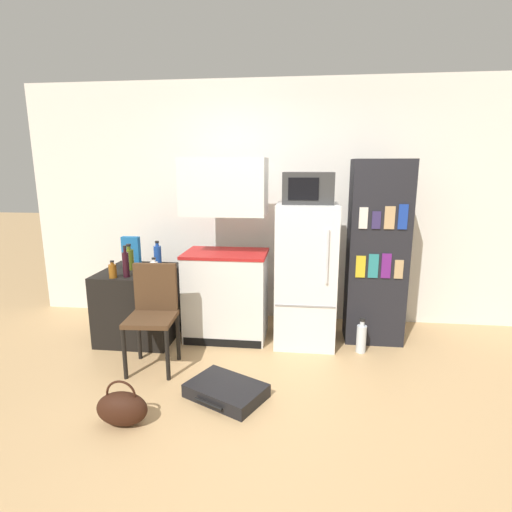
{
  "coord_description": "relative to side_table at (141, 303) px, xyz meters",
  "views": [
    {
      "loc": [
        0.2,
        -2.57,
        1.75
      ],
      "look_at": [
        -0.2,
        0.85,
        0.98
      ],
      "focal_mm": 28.0,
      "sensor_mm": 36.0,
      "label": 1
    }
  ],
  "objects": [
    {
      "name": "handbag",
      "position": [
        0.45,
        -1.46,
        -0.24
      ],
      "size": [
        0.36,
        0.2,
        0.33
      ],
      "color": "#33190F",
      "rests_on": "ground_plane"
    },
    {
      "name": "refrigerator",
      "position": [
        1.7,
        0.08,
        0.34
      ],
      "size": [
        0.59,
        0.62,
        1.41
      ],
      "color": "white",
      "rests_on": "ground_plane"
    },
    {
      "name": "bottle_wine_dark",
      "position": [
        -0.01,
        -0.26,
        0.49
      ],
      "size": [
        0.06,
        0.06,
        0.31
      ],
      "color": "black",
      "rests_on": "side_table"
    },
    {
      "name": "side_table",
      "position": [
        0.0,
        0.0,
        0.0
      ],
      "size": [
        0.73,
        0.76,
        0.72
      ],
      "color": "black",
      "rests_on": "ground_plane"
    },
    {
      "name": "suitcase_large_flat",
      "position": [
        1.1,
        -1.04,
        -0.31
      ],
      "size": [
        0.69,
        0.61,
        0.11
      ],
      "rotation": [
        0.0,
        0.0,
        -0.47
      ],
      "color": "black",
      "rests_on": "ground_plane"
    },
    {
      "name": "kitchen_hutch",
      "position": [
        0.89,
        0.11,
        0.47
      ],
      "size": [
        0.84,
        0.56,
        1.84
      ],
      "color": "silver",
      "rests_on": "ground_plane"
    },
    {
      "name": "bottle_milk_white",
      "position": [
        0.27,
        -0.25,
        0.44
      ],
      "size": [
        0.07,
        0.07,
        0.19
      ],
      "color": "white",
      "rests_on": "side_table"
    },
    {
      "name": "water_bottle_front",
      "position": [
        2.25,
        -0.12,
        -0.22
      ],
      "size": [
        0.09,
        0.09,
        0.34
      ],
      "color": "silver",
      "rests_on": "ground_plane"
    },
    {
      "name": "cereal_box",
      "position": [
        -0.18,
        0.25,
        0.51
      ],
      "size": [
        0.19,
        0.07,
        0.3
      ],
      "color": "#1E66A8",
      "rests_on": "side_table"
    },
    {
      "name": "bottle_blue_soda",
      "position": [
        0.11,
        0.25,
        0.47
      ],
      "size": [
        0.08,
        0.08,
        0.26
      ],
      "color": "#1E47A3",
      "rests_on": "side_table"
    },
    {
      "name": "bottle_amber_beer",
      "position": [
        -0.12,
        -0.31,
        0.43
      ],
      "size": [
        0.07,
        0.07,
        0.17
      ],
      "color": "brown",
      "rests_on": "side_table"
    },
    {
      "name": "chair",
      "position": [
        0.37,
        -0.58,
        0.19
      ],
      "size": [
        0.43,
        0.43,
        0.92
      ],
      "rotation": [
        0.0,
        0.0,
        0.07
      ],
      "color": "black",
      "rests_on": "ground_plane"
    },
    {
      "name": "ground_plane",
      "position": [
        1.46,
        -1.22,
        -0.36
      ],
      "size": [
        24.0,
        24.0,
        0.0
      ],
      "primitive_type": "plane",
      "color": "tan"
    },
    {
      "name": "bookshelf",
      "position": [
        2.4,
        0.2,
        0.55
      ],
      "size": [
        0.57,
        0.37,
        1.82
      ],
      "color": "black",
      "rests_on": "ground_plane"
    },
    {
      "name": "bottle_olive_oil",
      "position": [
        -0.1,
        0.01,
        0.47
      ],
      "size": [
        0.09,
        0.09,
        0.27
      ],
      "color": "#566619",
      "rests_on": "side_table"
    },
    {
      "name": "wall_back",
      "position": [
        1.66,
        0.78,
        0.98
      ],
      "size": [
        6.4,
        0.1,
        2.68
      ],
      "color": "white",
      "rests_on": "ground_plane"
    },
    {
      "name": "microwave",
      "position": [
        1.7,
        0.08,
        1.2
      ],
      "size": [
        0.48,
        0.37,
        0.3
      ],
      "color": "#333333",
      "rests_on": "refrigerator"
    }
  ]
}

